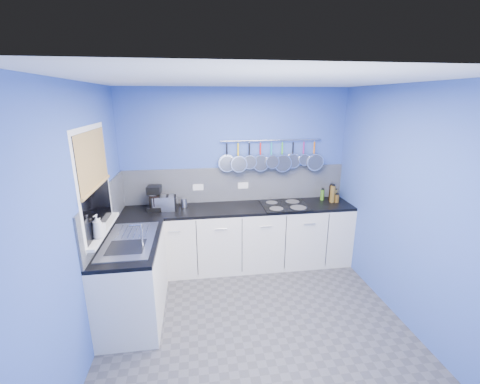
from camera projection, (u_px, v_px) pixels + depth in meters
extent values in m
cube|color=#47474C|center=(254.00, 319.00, 3.50)|extent=(3.20, 3.00, 0.02)
cube|color=white|center=(258.00, 79.00, 2.79)|extent=(3.20, 3.00, 0.02)
cube|color=#3854AC|center=(236.00, 177.00, 4.58)|extent=(3.20, 0.02, 2.50)
cube|color=#3854AC|center=(309.00, 308.00, 1.71)|extent=(3.20, 0.02, 2.50)
cube|color=#3854AC|center=(85.00, 222.00, 2.93)|extent=(0.02, 3.00, 2.50)
cube|color=#3854AC|center=(404.00, 205.00, 3.37)|extent=(0.02, 3.00, 2.50)
cube|color=gray|center=(236.00, 184.00, 4.59)|extent=(3.20, 0.02, 0.50)
cube|color=gray|center=(106.00, 210.00, 3.53)|extent=(0.02, 1.80, 0.50)
cube|color=silver|center=(239.00, 238.00, 4.52)|extent=(3.20, 0.60, 0.86)
cube|color=black|center=(239.00, 208.00, 4.39)|extent=(3.20, 0.60, 0.04)
cube|color=silver|center=(134.00, 279.00, 3.49)|extent=(0.60, 1.20, 0.86)
cube|color=black|center=(130.00, 242.00, 3.36)|extent=(0.60, 1.20, 0.04)
cube|color=white|center=(95.00, 182.00, 3.13)|extent=(0.01, 1.00, 1.10)
cube|color=black|center=(95.00, 182.00, 3.13)|extent=(0.01, 0.90, 1.00)
cube|color=#C29546|center=(93.00, 160.00, 3.07)|extent=(0.01, 0.90, 0.55)
cube|color=white|center=(104.00, 230.00, 3.28)|extent=(0.10, 0.98, 0.03)
cube|color=silver|center=(130.00, 240.00, 3.35)|extent=(0.50, 0.95, 0.01)
cube|color=white|center=(198.00, 187.00, 4.50)|extent=(0.15, 0.01, 0.09)
cube|color=white|center=(243.00, 185.00, 4.59)|extent=(0.15, 0.01, 0.09)
cylinder|color=silver|center=(272.00, 140.00, 4.44)|extent=(1.45, 0.02, 0.02)
imported|color=white|center=(97.00, 227.00, 3.02)|extent=(0.11, 0.11, 0.24)
imported|color=white|center=(100.00, 227.00, 3.10)|extent=(0.09, 0.10, 0.17)
cylinder|color=white|center=(154.00, 200.00, 4.24)|extent=(0.14, 0.14, 0.26)
cube|color=silver|center=(164.00, 203.00, 4.24)|extent=(0.31, 0.19, 0.19)
cylinder|color=silver|center=(184.00, 203.00, 4.37)|extent=(0.10, 0.10, 0.12)
cube|color=black|center=(285.00, 205.00, 4.43)|extent=(0.64, 0.56, 0.01)
cylinder|color=olive|center=(335.00, 195.00, 4.69)|extent=(0.06, 0.06, 0.15)
cylinder|color=black|center=(331.00, 193.00, 4.64)|extent=(0.05, 0.05, 0.23)
cylinder|color=#3F721E|center=(322.00, 195.00, 4.66)|extent=(0.06, 0.06, 0.16)
cylinder|color=brown|center=(337.00, 198.00, 4.57)|extent=(0.07, 0.07, 0.11)
cylinder|color=brown|center=(333.00, 194.00, 4.55)|extent=(0.07, 0.07, 0.25)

